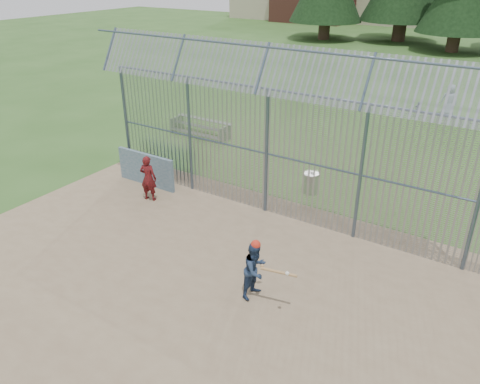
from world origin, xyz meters
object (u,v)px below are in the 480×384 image
Objects in this scene: trash_can at (311,183)px; bleacher at (200,127)px; batter at (255,270)px; onlooker at (148,178)px; dugout_wall at (146,169)px.

trash_can is 7.41m from bleacher.
trash_can is at bearing 19.40° from batter.
onlooker is (-5.65, 2.42, 0.07)m from batter.
trash_can is at bearing 26.53° from dugout_wall.
bleacher is (-1.62, 5.34, -0.21)m from dugout_wall.
onlooker reaches higher than bleacher.
trash_can is at bearing -156.18° from onlooker.
dugout_wall is 1.73× the size of batter.
dugout_wall is 5.59m from bleacher.
bleacher is at bearing 50.67° from batter.
onlooker is 0.53× the size of bleacher.
batter is at bearing -46.44° from bleacher.
batter is (6.56, -3.26, 0.12)m from dugout_wall.
onlooker reaches higher than batter.
onlooker is at bearing 73.92° from batter.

